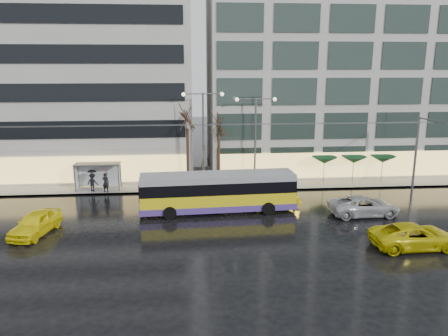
{
  "coord_description": "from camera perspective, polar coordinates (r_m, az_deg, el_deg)",
  "views": [
    {
      "loc": [
        0.57,
        -30.31,
        11.71
      ],
      "look_at": [
        3.5,
        5.0,
        3.29
      ],
      "focal_mm": 35.0,
      "sensor_mm": 36.0,
      "label": 1
    }
  ],
  "objects": [
    {
      "name": "taxi_a",
      "position": [
        33.71,
        -23.4,
        -6.63
      ],
      "size": [
        3.01,
        5.11,
        1.63
      ],
      "primitive_type": "imported",
      "rotation": [
        0.0,
        0.0,
        -0.24
      ],
      "color": "#FCEB0D",
      "rests_on": "ground"
    },
    {
      "name": "taxi_b",
      "position": [
        36.72,
        6.14,
        -4.0
      ],
      "size": [
        5.08,
        2.79,
        1.59
      ],
      "primitive_type": "imported",
      "rotation": [
        0.0,
        0.0,
        1.81
      ],
      "color": "yellow",
      "rests_on": "ground"
    },
    {
      "name": "street_lamp_far",
      "position": [
        42.04,
        4.12,
        5.14
      ],
      "size": [
        3.96,
        0.36,
        8.53
      ],
      "color": "#595B60",
      "rests_on": "sidewalk"
    },
    {
      "name": "parasol_a",
      "position": [
        44.41,
        12.98,
        0.99
      ],
      "size": [
        2.5,
        2.5,
        2.65
      ],
      "color": "#595B60",
      "rests_on": "sidewalk"
    },
    {
      "name": "building_right",
      "position": [
        52.65,
        16.24,
        13.89
      ],
      "size": [
        32.0,
        14.0,
        25.0
      ],
      "primitive_type": "cube",
      "color": "#A5A39E",
      "rests_on": "sidewalk"
    },
    {
      "name": "parasol_b",
      "position": [
        45.41,
        16.59,
        1.04
      ],
      "size": [
        2.5,
        2.5,
        2.65
      ],
      "color": "#595B60",
      "rests_on": "sidewalk"
    },
    {
      "name": "ground",
      "position": [
        32.5,
        -5.48,
        -7.81
      ],
      "size": [
        140.0,
        140.0,
        0.0
      ],
      "primitive_type": "plane",
      "color": "black",
      "rests_on": "ground"
    },
    {
      "name": "tree_b",
      "position": [
        41.95,
        -0.7,
        6.1
      ],
      "size": [
        3.2,
        3.2,
        7.7
      ],
      "color": "black",
      "rests_on": "sidewalk"
    },
    {
      "name": "catenary",
      "position": [
        38.97,
        -4.02,
        2.31
      ],
      "size": [
        42.24,
        5.12,
        7.0
      ],
      "color": "#595B60",
      "rests_on": "ground"
    },
    {
      "name": "tree_a",
      "position": [
        41.56,
        -4.84,
        6.94
      ],
      "size": [
        3.2,
        3.2,
        8.4
      ],
      "color": "black",
      "rests_on": "sidewalk"
    },
    {
      "name": "pedestrian_b",
      "position": [
        43.96,
        -14.16,
        -1.13
      ],
      "size": [
        0.94,
        0.79,
        1.72
      ],
      "color": "black",
      "rests_on": "sidewalk"
    },
    {
      "name": "parasol_c",
      "position": [
        46.58,
        20.03,
        1.09
      ],
      "size": [
        2.5,
        2.5,
        2.65
      ],
      "color": "#595B60",
      "rests_on": "sidewalk"
    },
    {
      "name": "pedestrian_a",
      "position": [
        41.7,
        -15.24,
        -1.18
      ],
      "size": [
        1.22,
        1.23,
        2.19
      ],
      "color": "black",
      "rests_on": "sidewalk"
    },
    {
      "name": "kerb",
      "position": [
        41.07,
        -2.55,
        -3.1
      ],
      "size": [
        80.0,
        0.1,
        0.15
      ],
      "primitive_type": "cube",
      "color": "slate",
      "rests_on": "ground"
    },
    {
      "name": "sedan_silver",
      "position": [
        36.5,
        17.84,
        -4.73
      ],
      "size": [
        5.63,
        2.74,
        1.54
      ],
      "primitive_type": "imported",
      "rotation": [
        0.0,
        0.0,
        1.6
      ],
      "color": "#B0B1B5",
      "rests_on": "ground"
    },
    {
      "name": "sidewalk",
      "position": [
        45.83,
        -2.8,
        -1.35
      ],
      "size": [
        80.0,
        10.0,
        0.15
      ],
      "primitive_type": "cube",
      "color": "gray",
      "rests_on": "ground"
    },
    {
      "name": "pedestrian_c",
      "position": [
        42.39,
        -16.81,
        -1.48
      ],
      "size": [
        1.27,
        1.04,
        2.11
      ],
      "color": "black",
      "rests_on": "sidewalk"
    },
    {
      "name": "trolleybus",
      "position": [
        35.3,
        -0.82,
        -3.33
      ],
      "size": [
        12.58,
        5.06,
        5.78
      ],
      "color": "gold",
      "rests_on": "ground"
    },
    {
      "name": "bus_shelter",
      "position": [
        43.08,
        -16.6,
        -0.27
      ],
      "size": [
        4.2,
        1.6,
        2.51
      ],
      "color": "#595B60",
      "rests_on": "sidewalk"
    },
    {
      "name": "building_left",
      "position": [
        52.02,
        -23.83,
        11.65
      ],
      "size": [
        34.0,
        14.0,
        22.0
      ],
      "primitive_type": "cube",
      "color": "#A5A39E",
      "rests_on": "sidewalk"
    },
    {
      "name": "taxi_c",
      "position": [
        31.4,
        23.62,
        -8.15
      ],
      "size": [
        5.77,
        2.77,
        1.59
      ],
      "primitive_type": "imported",
      "rotation": [
        0.0,
        0.0,
        1.6
      ],
      "color": "#D0C00A",
      "rests_on": "ground"
    },
    {
      "name": "street_lamp_near",
      "position": [
        41.53,
        -2.73,
        5.44
      ],
      "size": [
        3.96,
        0.36,
        9.03
      ],
      "color": "#595B60",
      "rests_on": "sidewalk"
    }
  ]
}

